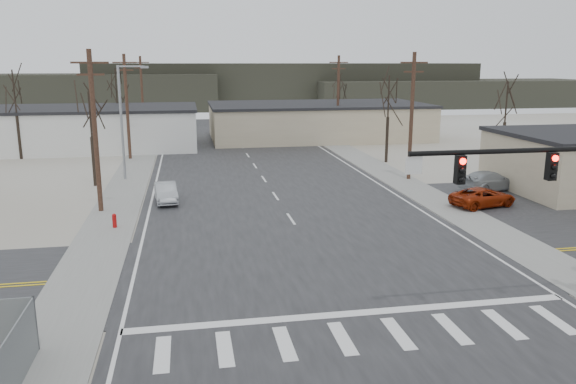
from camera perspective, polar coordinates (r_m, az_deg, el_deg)
name	(u,v)px	position (r m, az deg, el deg)	size (l,w,h in m)	color
ground	(322,266)	(26.28, 3.52, -7.52)	(140.00, 140.00, 0.00)	beige
main_road	(273,193)	(40.39, -1.50, -0.12)	(18.00, 110.00, 0.05)	black
cross_road	(322,266)	(26.27, 3.52, -7.47)	(90.00, 10.00, 0.04)	black
sidewalk_left	(128,184)	(45.08, -15.94, 0.78)	(3.00, 90.00, 0.06)	gray
sidewalk_right	(389,175)	(47.78, 10.23, 1.75)	(3.00, 90.00, 0.06)	gray
traffic_signal_mast	(576,190)	(22.90, 27.21, 0.14)	(8.95, 0.43, 7.20)	black
fire_hydrant	(114,221)	(33.34, -17.22, -2.80)	(0.24, 0.24, 0.87)	#A50C0C
building_left_far	(93,128)	(65.04, -19.17, 6.18)	(22.30, 12.30, 4.50)	silver
building_right_far	(317,121)	(70.08, 3.00, 7.24)	(26.30, 14.30, 4.30)	#B9AB8D
upole_left_b	(95,129)	(36.53, -19.03, 6.06)	(2.20, 0.30, 10.00)	#4D3223
upole_left_c	(127,105)	(56.30, -16.05, 8.48)	(2.20, 0.30, 10.00)	#4D3223
upole_left_d	(142,94)	(76.19, -14.60, 9.63)	(2.20, 0.30, 10.00)	#4D3223
upole_right_a	(412,114)	(45.54, 12.45, 7.71)	(2.20, 0.30, 10.00)	#4D3223
upole_right_b	(338,97)	(66.34, 5.11, 9.54)	(2.20, 0.30, 10.00)	#4D3223
streetlight_main	(124,116)	(46.32, -16.35, 7.41)	(2.40, 0.25, 9.00)	gray
tree_left_near	(90,117)	(44.63, -19.45, 7.18)	(3.30, 3.30, 7.35)	#2D221B
tree_right_mid	(389,99)	(53.28, 10.18, 9.31)	(3.74, 3.74, 8.33)	#2D221B
tree_left_far	(116,88)	(70.41, -17.06, 10.10)	(3.96, 3.96, 8.82)	#2D221B
tree_right_far	(340,89)	(78.80, 5.29, 10.35)	(3.52, 3.52, 7.84)	#2D221B
tree_lot	(506,104)	(53.84, 21.30, 8.30)	(3.52, 3.52, 7.84)	#2D221B
tree_left_mid	(14,94)	(60.14, -26.04, 8.95)	(3.96, 3.96, 8.82)	#2D221B
hill_left	(32,93)	(119.61, -24.60, 9.15)	(70.00, 18.00, 7.00)	#333026
hill_center	(285,85)	(121.79, -0.32, 10.83)	(80.00, 18.00, 9.00)	#333026
hill_right	(450,93)	(127.04, 16.16, 9.62)	(60.00, 18.00, 5.50)	#333026
sedan_crossing	(166,192)	(38.55, -12.29, -0.04)	(1.36, 3.90, 1.28)	#91959A
car_far_a	(279,126)	(76.43, -0.93, 6.75)	(2.21, 5.43, 1.58)	black
car_far_b	(184,121)	(85.24, -10.55, 7.11)	(1.59, 3.96, 1.35)	black
car_parked_red	(483,197)	(38.69, 19.20, -0.48)	(2.05, 4.45, 1.24)	maroon
car_parked_silver	(489,181)	(43.58, 19.77, 1.07)	(2.01, 4.94, 1.43)	gray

